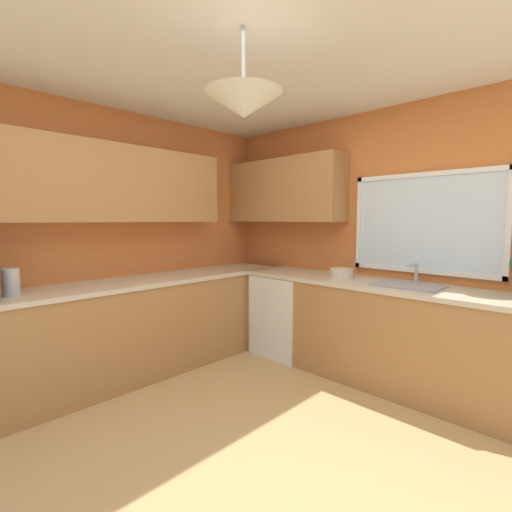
% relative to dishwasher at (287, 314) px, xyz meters
% --- Properties ---
extents(ground_plane, '(8.60, 8.60, 0.00)m').
position_rel_dishwasher_xyz_m(ground_plane, '(0.99, -1.61, -0.43)').
color(ground_plane, tan).
extents(room_shell, '(4.03, 4.02, 2.59)m').
position_rel_dishwasher_xyz_m(room_shell, '(0.14, -1.06, 1.39)').
color(room_shell, '#D17238').
rests_on(room_shell, ground_plane).
extents(counter_run_left, '(0.65, 3.63, 0.91)m').
position_rel_dishwasher_xyz_m(counter_run_left, '(-0.66, -1.61, 0.02)').
color(counter_run_left, '#AD7542').
rests_on(counter_run_left, ground_plane).
extents(counter_run_back, '(3.12, 0.65, 0.91)m').
position_rel_dishwasher_xyz_m(counter_run_back, '(1.20, 0.03, 0.02)').
color(counter_run_back, '#AD7542').
rests_on(counter_run_back, ground_plane).
extents(dishwasher, '(0.60, 0.60, 0.87)m').
position_rel_dishwasher_xyz_m(dishwasher, '(0.00, 0.00, 0.00)').
color(dishwasher, white).
rests_on(dishwasher, ground_plane).
extents(kettle, '(0.12, 0.12, 0.21)m').
position_rel_dishwasher_xyz_m(kettle, '(-0.64, -2.43, 0.58)').
color(kettle, '#B7B7BC').
rests_on(kettle, counter_run_left).
extents(sink_assembly, '(0.53, 0.40, 0.19)m').
position_rel_dishwasher_xyz_m(sink_assembly, '(1.30, 0.04, 0.49)').
color(sink_assembly, '#9EA0A5').
rests_on(sink_assembly, counter_run_back).
extents(bowl, '(0.22, 0.22, 0.09)m').
position_rel_dishwasher_xyz_m(bowl, '(0.65, 0.03, 0.52)').
color(bowl, beige).
rests_on(bowl, counter_run_back).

